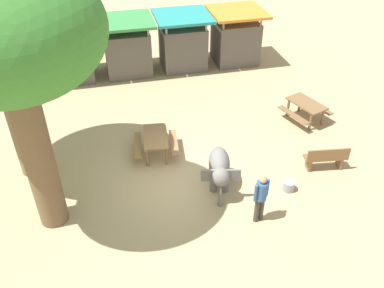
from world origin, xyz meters
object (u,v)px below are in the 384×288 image
(picnic_table_near, at_px, (156,140))
(market_stall_orange, at_px, (235,39))
(elephant, at_px, (219,168))
(person_handler, at_px, (261,195))
(market_stall_green, at_px, (127,49))
(shade_tree_main, at_px, (5,38))
(wooden_bench, at_px, (326,158))
(market_stall_teal, at_px, (183,44))
(feed_bucket, at_px, (289,186))
(picnic_table_far, at_px, (306,107))
(market_stall_blue, at_px, (69,55))

(picnic_table_near, xyz_separation_m, market_stall_orange, (5.03, 6.62, 0.55))
(elephant, relative_size, person_handler, 1.08)
(market_stall_green, bearing_deg, shade_tree_main, -109.59)
(wooden_bench, bearing_deg, market_stall_orange, 99.26)
(market_stall_orange, bearing_deg, person_handler, -104.75)
(shade_tree_main, relative_size, market_stall_teal, 2.83)
(wooden_bench, distance_m, market_stall_orange, 8.76)
(wooden_bench, height_order, market_stall_teal, market_stall_teal)
(wooden_bench, height_order, market_stall_orange, market_stall_orange)
(feed_bucket, bearing_deg, wooden_bench, 22.99)
(picnic_table_far, height_order, market_stall_blue, market_stall_blue)
(wooden_bench, xyz_separation_m, picnic_table_far, (0.70, 2.91, 0.12))
(picnic_table_near, relative_size, market_stall_green, 0.66)
(shade_tree_main, bearing_deg, wooden_bench, 1.43)
(market_stall_blue, height_order, feed_bucket, market_stall_blue)
(market_stall_teal, bearing_deg, picnic_table_near, -110.19)
(market_stall_green, bearing_deg, wooden_bench, -58.16)
(market_stall_blue, xyz_separation_m, feed_bucket, (6.44, -9.40, -0.98))
(market_stall_blue, distance_m, market_stall_orange, 7.80)
(picnic_table_far, bearing_deg, market_stall_blue, -142.46)
(elephant, bearing_deg, picnic_table_near, -129.40)
(market_stall_blue, distance_m, market_stall_green, 2.60)
(elephant, relative_size, wooden_bench, 1.22)
(person_handler, xyz_separation_m, market_stall_orange, (2.73, 10.35, 0.19))
(picnic_table_near, height_order, picnic_table_far, same)
(market_stall_green, bearing_deg, market_stall_orange, 0.00)
(feed_bucket, bearing_deg, picnic_table_far, 57.51)
(picnic_table_near, bearing_deg, wooden_bench, -105.04)
(person_handler, height_order, feed_bucket, person_handler)
(elephant, height_order, market_stall_orange, market_stall_orange)
(picnic_table_far, distance_m, feed_bucket, 4.27)
(market_stall_orange, bearing_deg, feed_bucket, -98.24)
(elephant, height_order, market_stall_teal, market_stall_teal)
(shade_tree_main, distance_m, market_stall_teal, 11.48)
(person_handler, xyz_separation_m, wooden_bench, (2.95, 1.62, -0.48))
(market_stall_blue, distance_m, market_stall_teal, 5.20)
(picnic_table_far, relative_size, feed_bucket, 5.27)
(market_stall_green, distance_m, feed_bucket, 10.20)
(market_stall_blue, distance_m, feed_bucket, 11.43)
(feed_bucket, bearing_deg, shade_tree_main, 176.29)
(shade_tree_main, height_order, picnic_table_far, shade_tree_main)
(market_stall_blue, xyz_separation_m, market_stall_green, (2.60, 0.00, 0.00))
(picnic_table_far, bearing_deg, picnic_table_near, -101.10)
(shade_tree_main, distance_m, market_stall_blue, 9.93)
(elephant, bearing_deg, person_handler, 36.74)
(market_stall_teal, bearing_deg, person_handler, -90.70)
(market_stall_orange, bearing_deg, market_stall_teal, 180.00)
(person_handler, bearing_deg, market_stall_blue, 6.02)
(wooden_bench, distance_m, picnic_table_near, 5.66)
(market_stall_blue, relative_size, market_stall_green, 1.00)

